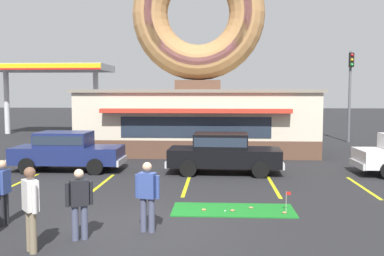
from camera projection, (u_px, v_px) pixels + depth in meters
ground_plane at (143, 229)px, 10.64m from camera, size 160.00×160.00×0.00m
donut_shop_building at (198, 83)px, 24.18m from camera, size 12.30×6.75×10.96m
putting_mat at (233, 210)px, 12.26m from camera, size 3.32×1.42×0.03m
mini_donut_near_left at (204, 210)px, 12.17m from camera, size 0.13×0.13×0.04m
mini_donut_near_right at (285, 213)px, 11.88m from camera, size 0.13×0.13×0.04m
mini_donut_mid_left at (251, 208)px, 12.38m from camera, size 0.13×0.13×0.04m
mini_donut_mid_centre at (233, 210)px, 12.09m from camera, size 0.13×0.13×0.04m
golf_ball at (225, 211)px, 12.04m from camera, size 0.04×0.04×0.04m
putting_flag_pin at (288, 197)px, 12.01m from camera, size 0.13×0.01×0.55m
car_navy at (67, 150)px, 18.44m from camera, size 4.56×1.98×1.60m
car_black at (223, 152)px, 17.82m from camera, size 4.61×2.09×1.60m
pedestrian_hooded_kid at (31, 205)px, 9.01m from camera, size 0.43×0.48×1.74m
pedestrian_leather_jacket_man at (79, 201)px, 9.77m from camera, size 0.54×0.39×1.57m
pedestrian_clipboard_woman at (3, 189)px, 10.86m from camera, size 0.26×0.60×1.60m
pedestrian_beanie_man at (147, 194)px, 10.32m from camera, size 0.58×0.31×1.63m
trash_bin at (86, 148)px, 21.78m from camera, size 0.57×0.57×0.97m
traffic_light_pole at (350, 84)px, 28.55m from camera, size 0.28×0.47×5.80m
gas_station_canopy at (50, 71)px, 34.21m from camera, size 9.00×4.46×5.30m
parking_stripe_far_left at (18, 183)px, 15.92m from camera, size 0.12×3.60×0.01m
parking_stripe_left at (101, 184)px, 15.75m from camera, size 0.12×3.60×0.01m
parking_stripe_mid_left at (187, 185)px, 15.58m from camera, size 0.12×3.60×0.01m
parking_stripe_centre at (274, 186)px, 15.41m from camera, size 0.12×3.60×0.01m
parking_stripe_mid_right at (363, 187)px, 15.24m from camera, size 0.12×3.60×0.01m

